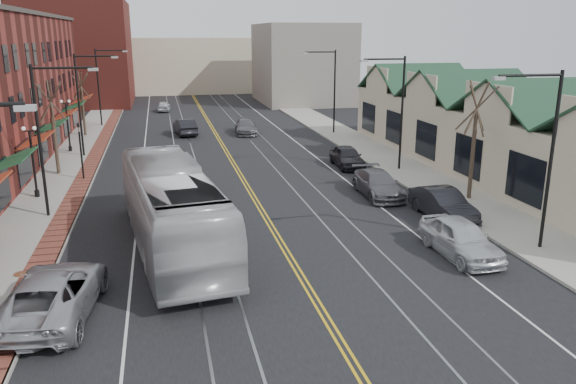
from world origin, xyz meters
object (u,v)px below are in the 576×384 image
parked_suv (53,294)px  parked_car_a (461,238)px  transit_bus (172,208)px  parked_car_c (378,184)px  parked_car_b (443,204)px  parked_car_d (347,157)px

parked_suv → parked_car_a: size_ratio=1.25×
transit_bus → parked_suv: size_ratio=2.25×
transit_bus → parked_car_c: bearing=-161.5°
parked_car_a → parked_car_c: size_ratio=0.95×
parked_car_b → parked_car_c: (-1.80, 4.86, -0.04)m
parked_suv → parked_car_a: (16.80, 1.92, -0.02)m
parked_suv → parked_car_b: size_ratio=1.27×
parked_car_a → parked_car_d: bearing=85.9°
parked_car_b → parked_car_a: bearing=-112.3°
parked_suv → parked_car_a: 16.91m
parked_car_a → parked_car_c: 9.91m
transit_bus → parked_car_b: size_ratio=2.86×
parked_suv → parked_car_d: parked_suv is taller
parked_suv → parked_car_b: 19.87m
parked_car_d → parked_car_a: bearing=-90.2°
parked_car_b → parked_suv: bearing=-162.1°
parked_suv → parked_car_b: bearing=-152.6°
parked_suv → parked_car_c: parked_suv is taller
parked_suv → parked_car_c: bearing=-138.0°
parked_suv → parked_car_c: 20.55m
transit_bus → parked_car_b: transit_bus is taller
parked_car_b → parked_car_d: size_ratio=1.06×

